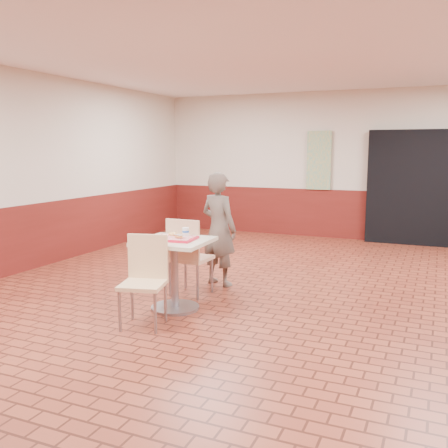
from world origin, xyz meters
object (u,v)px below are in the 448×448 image
at_px(ring_donut, 173,234).
at_px(long_john_donut, 179,237).
at_px(paper_cup, 186,232).
at_px(chair_main_front, 145,275).
at_px(serving_tray, 174,238).
at_px(main_table, 175,262).
at_px(customer, 219,229).
at_px(chair_main_back, 188,253).

bearing_deg(ring_donut, long_john_donut, -41.90).
bearing_deg(ring_donut, paper_cup, 5.23).
bearing_deg(chair_main_front, paper_cup, 64.24).
bearing_deg(serving_tray, main_table, -90.00).
height_order(main_table, chair_main_front, chair_main_front).
bearing_deg(long_john_donut, ring_donut, 138.10).
bearing_deg(chair_main_front, long_john_donut, 61.83).
bearing_deg(ring_donut, customer, 84.47).
bearing_deg(chair_main_back, paper_cup, 116.72).
height_order(main_table, chair_main_back, chair_main_back).
xyz_separation_m(chair_main_front, ring_donut, (-0.03, 0.65, 0.34)).
bearing_deg(long_john_donut, main_table, 152.34).
bearing_deg(long_john_donut, customer, 92.32).
distance_m(chair_main_back, serving_tray, 0.59).
xyz_separation_m(ring_donut, long_john_donut, (0.15, -0.14, 0.00)).
bearing_deg(chair_main_front, chair_main_back, 78.47).
height_order(serving_tray, long_john_donut, long_john_donut).
distance_m(customer, ring_donut, 1.08).
xyz_separation_m(chair_main_back, long_john_donut, (0.18, -0.56, 0.31)).
relative_size(main_table, long_john_donut, 5.79).
xyz_separation_m(main_table, long_john_donut, (0.08, -0.04, 0.31)).
distance_m(main_table, paper_cup, 0.37).
distance_m(serving_tray, long_john_donut, 0.10).
xyz_separation_m(chair_main_front, paper_cup, (0.13, 0.67, 0.37)).
distance_m(ring_donut, long_john_donut, 0.21).
bearing_deg(paper_cup, chair_main_back, 114.98).
distance_m(chair_main_front, ring_donut, 0.74).
bearing_deg(main_table, customer, 88.31).
bearing_deg(chair_main_front, serving_tray, 71.18).
bearing_deg(customer, chair_main_front, 104.40).
relative_size(main_table, serving_tray, 1.72).
bearing_deg(customer, long_john_donut, 109.26).
relative_size(customer, long_john_donut, 10.86).
distance_m(long_john_donut, paper_cup, 0.16).
relative_size(customer, serving_tray, 3.23).
relative_size(ring_donut, paper_cup, 1.09).
distance_m(main_table, serving_tray, 0.28).
xyz_separation_m(chair_main_front, customer, (0.08, 1.73, 0.24)).
bearing_deg(main_table, long_john_donut, -27.66).
bearing_deg(main_table, paper_cup, 49.96).
height_order(chair_main_back, customer, customer).
height_order(customer, serving_tray, customer).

